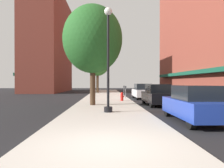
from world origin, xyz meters
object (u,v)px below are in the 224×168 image
at_px(fire_hydrant, 122,96).
at_px(tree_near, 93,39).
at_px(car_white, 142,91).
at_px(parking_meter_far, 124,90).
at_px(car_blue, 195,104).
at_px(parking_meter_near, 126,91).
at_px(lamppost, 108,58).
at_px(tree_mid, 97,62).
at_px(car_black, 157,95).

distance_m(fire_hydrant, tree_near, 6.23).
relative_size(fire_hydrant, car_white, 0.18).
height_order(parking_meter_far, car_blue, car_blue).
bearing_deg(car_white, parking_meter_near, -147.50).
relative_size(parking_meter_near, car_blue, 0.30).
distance_m(lamppost, car_blue, 5.22).
distance_m(fire_hydrant, parking_meter_near, 2.77).
relative_size(lamppost, tree_mid, 0.80).
distance_m(parking_meter_far, tree_near, 9.70).
height_order(lamppost, car_black, lamppost).
height_order(parking_meter_far, tree_near, tree_near).
bearing_deg(car_blue, parking_meter_far, 97.47).
distance_m(fire_hydrant, parking_meter_far, 4.77).
distance_m(parking_meter_far, car_white, 2.10).
xyz_separation_m(parking_meter_near, car_white, (1.95, 1.28, -0.14)).
bearing_deg(tree_near, parking_meter_far, 69.75).
xyz_separation_m(fire_hydrant, parking_meter_near, (0.59, 2.67, 0.43)).
relative_size(tree_near, car_white, 1.73).
relative_size(fire_hydrant, tree_mid, 0.11).
xyz_separation_m(parking_meter_far, car_blue, (1.95, -14.72, -0.14)).
bearing_deg(tree_near, car_blue, -52.19).
bearing_deg(parking_meter_far, car_blue, -82.45).
bearing_deg(lamppost, tree_near, 105.60).
height_order(tree_mid, car_blue, tree_mid).
xyz_separation_m(fire_hydrant, car_white, (2.54, 3.95, 0.29)).
relative_size(parking_meter_far, tree_near, 0.18).
relative_size(tree_near, car_black, 1.73).
bearing_deg(fire_hydrant, parking_meter_far, 82.80).
xyz_separation_m(parking_meter_near, car_black, (1.95, -5.65, -0.14)).
distance_m(tree_mid, car_blue, 26.74).
bearing_deg(car_black, tree_near, -173.00).
bearing_deg(parking_meter_near, tree_mid, 104.44).
relative_size(tree_mid, car_white, 1.72).
height_order(fire_hydrant, tree_mid, tree_mid).
distance_m(parking_meter_near, parking_meter_far, 2.04).
xyz_separation_m(parking_meter_near, tree_near, (-3.05, -6.23, 4.05)).
relative_size(lamppost, parking_meter_near, 4.50).
relative_size(parking_meter_near, car_black, 0.30).
height_order(tree_near, tree_mid, tree_near).
bearing_deg(car_blue, tree_mid, 101.60).
height_order(fire_hydrant, car_white, car_white).
distance_m(lamppost, car_white, 12.33).
relative_size(tree_mid, car_black, 1.72).
height_order(tree_mid, car_white, tree_mid).
bearing_deg(tree_near, lamppost, -74.40).
bearing_deg(car_blue, car_white, 89.93).
bearing_deg(parking_meter_far, fire_hydrant, -97.20).
distance_m(lamppost, fire_hydrant, 8.08).
bearing_deg(tree_mid, tree_near, -89.00).
bearing_deg(lamppost, car_white, 71.18).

